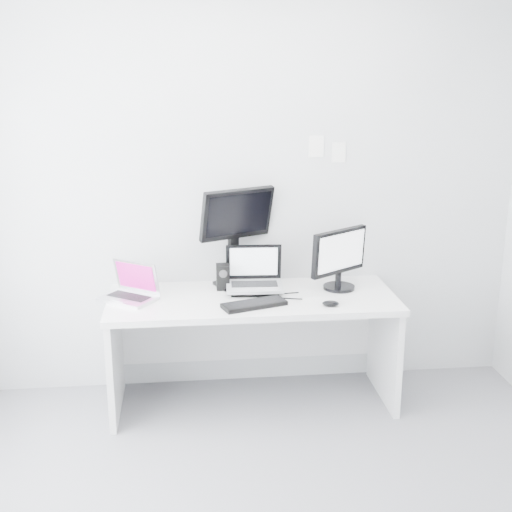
# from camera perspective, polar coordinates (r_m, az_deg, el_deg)

# --- Properties ---
(back_wall) EXTENTS (3.60, 0.00, 3.60)m
(back_wall) POSITION_cam_1_polar(r_m,az_deg,el_deg) (4.39, -0.78, 5.71)
(back_wall) COLOR silver
(back_wall) RESTS_ON ground
(desk) EXTENTS (1.80, 0.70, 0.73)m
(desk) POSITION_cam_1_polar(r_m,az_deg,el_deg) (4.35, -0.29, -8.00)
(desk) COLOR white
(desk) RESTS_ON ground
(macbook) EXTENTS (0.41, 0.39, 0.24)m
(macbook) POSITION_cam_1_polar(r_m,az_deg,el_deg) (4.19, -10.89, -2.12)
(macbook) COLOR silver
(macbook) RESTS_ON desk
(speaker) EXTENTS (0.11, 0.11, 0.17)m
(speaker) POSITION_cam_1_polar(r_m,az_deg,el_deg) (4.34, -2.83, -1.77)
(speaker) COLOR black
(speaker) RESTS_ON desk
(dell_laptop) EXTENTS (0.37, 0.30, 0.30)m
(dell_laptop) POSITION_cam_1_polar(r_m,az_deg,el_deg) (4.25, -0.12, -1.19)
(dell_laptop) COLOR #A4A6AB
(dell_laptop) RESTS_ON desk
(rear_monitor) EXTENTS (0.52, 0.37, 0.67)m
(rear_monitor) POSITION_cam_1_polar(r_m,az_deg,el_deg) (4.35, -1.74, 1.73)
(rear_monitor) COLOR black
(rear_monitor) RESTS_ON desk
(samsung_monitor) EXTENTS (0.48, 0.42, 0.41)m
(samsung_monitor) POSITION_cam_1_polar(r_m,az_deg,el_deg) (4.34, 7.13, -0.21)
(samsung_monitor) COLOR black
(samsung_monitor) RESTS_ON desk
(keyboard) EXTENTS (0.41, 0.25, 0.03)m
(keyboard) POSITION_cam_1_polar(r_m,az_deg,el_deg) (4.05, -0.16, -4.12)
(keyboard) COLOR black
(keyboard) RESTS_ON desk
(mouse) EXTENTS (0.11, 0.08, 0.03)m
(mouse) POSITION_cam_1_polar(r_m,az_deg,el_deg) (4.07, 6.33, -4.02)
(mouse) COLOR black
(mouse) RESTS_ON desk
(wall_note_0) EXTENTS (0.10, 0.00, 0.14)m
(wall_note_0) POSITION_cam_1_polar(r_m,az_deg,el_deg) (4.41, 5.12, 9.23)
(wall_note_0) COLOR white
(wall_note_0) RESTS_ON back_wall
(wall_note_1) EXTENTS (0.09, 0.00, 0.13)m
(wall_note_1) POSITION_cam_1_polar(r_m,az_deg,el_deg) (4.45, 7.02, 8.71)
(wall_note_1) COLOR white
(wall_note_1) RESTS_ON back_wall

